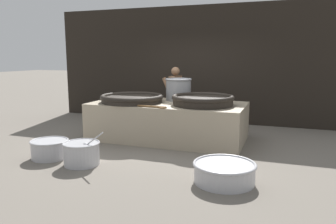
{
  "coord_description": "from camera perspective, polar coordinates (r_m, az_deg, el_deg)",
  "views": [
    {
      "loc": [
        2.44,
        -6.78,
        1.84
      ],
      "look_at": [
        0.0,
        0.0,
        0.62
      ],
      "focal_mm": 35.0,
      "sensor_mm": 36.0,
      "label": 1
    }
  ],
  "objects": [
    {
      "name": "ground_plane",
      "position": [
        7.44,
        0.0,
        -4.69
      ],
      "size": [
        60.0,
        60.0,
        0.0
      ],
      "primitive_type": "plane",
      "color": "slate"
    },
    {
      "name": "prep_bowl_extra",
      "position": [
        4.97,
        9.79,
        -10.19
      ],
      "size": [
        0.94,
        0.94,
        0.3
      ],
      "color": "#B7B7BC",
      "rests_on": "ground_plane"
    },
    {
      "name": "stock_pot",
      "position": [
        7.69,
        1.84,
        4.03
      ],
      "size": [
        0.62,
        0.62,
        0.51
      ],
      "color": "gray",
      "rests_on": "hearth_platform"
    },
    {
      "name": "giant_wok_near",
      "position": [
        7.42,
        -6.31,
        2.4
      ],
      "size": [
        1.42,
        1.42,
        0.18
      ],
      "color": "black",
      "rests_on": "hearth_platform"
    },
    {
      "name": "hearth_platform",
      "position": [
        7.35,
        0.0,
        -1.58
      ],
      "size": [
        3.38,
        1.65,
        0.82
      ],
      "color": "tan",
      "rests_on": "ground_plane"
    },
    {
      "name": "prep_bowl_meat",
      "position": [
        6.41,
        -19.9,
        -5.92
      ],
      "size": [
        0.68,
        0.68,
        0.34
      ],
      "color": "#B7B7BC",
      "rests_on": "ground_plane"
    },
    {
      "name": "giant_wok_far",
      "position": [
        6.95,
        6.08,
        2.13
      ],
      "size": [
        1.32,
        1.32,
        0.22
      ],
      "color": "black",
      "rests_on": "hearth_platform"
    },
    {
      "name": "stirring_paddle",
      "position": [
        6.69,
        -3.93,
        1.02
      ],
      "size": [
        1.03,
        0.16,
        0.04
      ],
      "rotation": [
        0.0,
        0.0,
        -0.09
      ],
      "color": "brown",
      "rests_on": "hearth_platform"
    },
    {
      "name": "prep_bowl_vegetables",
      "position": [
        5.84,
        -14.81,
        -6.82
      ],
      "size": [
        0.81,
        0.63,
        0.64
      ],
      "color": "#B7B7BC",
      "rests_on": "ground_plane"
    },
    {
      "name": "cook",
      "position": [
        8.47,
        1.24,
        2.95
      ],
      "size": [
        0.4,
        0.61,
        1.58
      ],
      "rotation": [
        0.0,
        0.0,
        2.99
      ],
      "color": "brown",
      "rests_on": "ground_plane"
    },
    {
      "name": "back_wall",
      "position": [
        9.43,
        4.83,
        8.25
      ],
      "size": [
        8.58,
        0.24,
        3.23
      ],
      "primitive_type": "cube",
      "color": "black",
      "rests_on": "ground_plane"
    }
  ]
}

